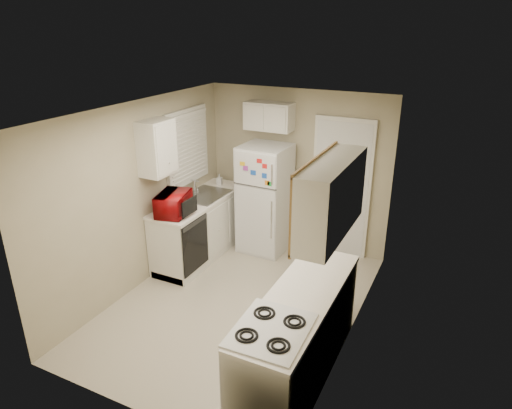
% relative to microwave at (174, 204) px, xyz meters
% --- Properties ---
extents(floor, '(3.80, 3.80, 0.00)m').
position_rel_microwave_xyz_m(floor, '(1.10, -0.28, -1.05)').
color(floor, beige).
rests_on(floor, ground).
extents(ceiling, '(3.80, 3.80, 0.00)m').
position_rel_microwave_xyz_m(ceiling, '(1.10, -0.28, 1.35)').
color(ceiling, white).
rests_on(ceiling, floor).
extents(wall_left, '(3.80, 3.80, 0.00)m').
position_rel_microwave_xyz_m(wall_left, '(-0.30, -0.28, 0.15)').
color(wall_left, tan).
rests_on(wall_left, floor).
extents(wall_right, '(3.80, 3.80, 0.00)m').
position_rel_microwave_xyz_m(wall_right, '(2.50, -0.28, 0.15)').
color(wall_right, tan).
rests_on(wall_right, floor).
extents(wall_back, '(2.80, 2.80, 0.00)m').
position_rel_microwave_xyz_m(wall_back, '(1.10, 1.62, 0.15)').
color(wall_back, tan).
rests_on(wall_back, floor).
extents(wall_front, '(2.80, 2.80, 0.00)m').
position_rel_microwave_xyz_m(wall_front, '(1.10, -2.18, 0.15)').
color(wall_front, tan).
rests_on(wall_front, floor).
extents(left_counter, '(0.60, 1.80, 0.90)m').
position_rel_microwave_xyz_m(left_counter, '(-0.00, 0.62, -0.60)').
color(left_counter, silver).
rests_on(left_counter, floor).
extents(dishwasher, '(0.03, 0.58, 0.72)m').
position_rel_microwave_xyz_m(dishwasher, '(0.29, 0.02, -0.56)').
color(dishwasher, black).
rests_on(dishwasher, floor).
extents(sink, '(0.54, 0.74, 0.16)m').
position_rel_microwave_xyz_m(sink, '(-0.00, 0.77, -0.19)').
color(sink, gray).
rests_on(sink, left_counter).
extents(microwave, '(0.59, 0.42, 0.35)m').
position_rel_microwave_xyz_m(microwave, '(0.00, 0.00, 0.00)').
color(microwave, '#8F070A').
rests_on(microwave, left_counter).
extents(soap_bottle, '(0.09, 0.09, 0.17)m').
position_rel_microwave_xyz_m(soap_bottle, '(-0.05, 1.27, -0.05)').
color(soap_bottle, white).
rests_on(soap_bottle, left_counter).
extents(window_blinds, '(0.10, 0.98, 1.08)m').
position_rel_microwave_xyz_m(window_blinds, '(-0.26, 0.77, 0.55)').
color(window_blinds, silver).
rests_on(window_blinds, wall_left).
extents(upper_cabinet_left, '(0.30, 0.45, 0.70)m').
position_rel_microwave_xyz_m(upper_cabinet_left, '(-0.15, -0.06, 0.75)').
color(upper_cabinet_left, silver).
rests_on(upper_cabinet_left, wall_left).
extents(refrigerator, '(0.69, 0.67, 1.63)m').
position_rel_microwave_xyz_m(refrigerator, '(0.76, 1.22, -0.23)').
color(refrigerator, silver).
rests_on(refrigerator, floor).
extents(cabinet_over_fridge, '(0.70, 0.30, 0.40)m').
position_rel_microwave_xyz_m(cabinet_over_fridge, '(0.70, 1.47, 0.95)').
color(cabinet_over_fridge, silver).
rests_on(cabinet_over_fridge, wall_back).
extents(interior_door, '(0.86, 0.06, 2.08)m').
position_rel_microwave_xyz_m(interior_door, '(1.80, 1.58, -0.03)').
color(interior_door, silver).
rests_on(interior_door, floor).
extents(right_counter, '(0.60, 2.00, 0.90)m').
position_rel_microwave_xyz_m(right_counter, '(2.20, -1.08, -0.60)').
color(right_counter, silver).
rests_on(right_counter, floor).
extents(stove, '(0.61, 0.75, 0.89)m').
position_rel_microwave_xyz_m(stove, '(2.16, -1.67, -0.61)').
color(stove, silver).
rests_on(stove, floor).
extents(upper_cabinet_right, '(0.30, 1.20, 0.70)m').
position_rel_microwave_xyz_m(upper_cabinet_right, '(2.35, -0.78, 0.75)').
color(upper_cabinet_right, silver).
rests_on(upper_cabinet_right, wall_right).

